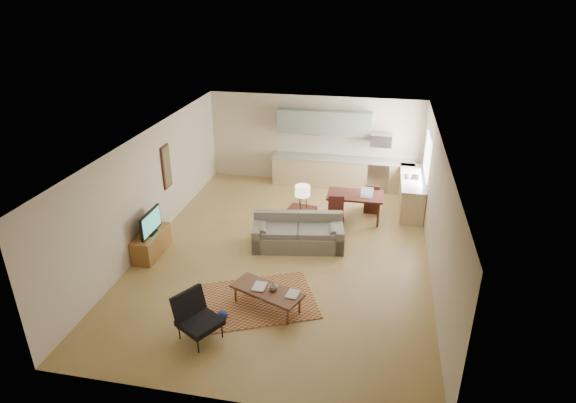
% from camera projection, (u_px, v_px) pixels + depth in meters
% --- Properties ---
extents(room, '(9.00, 9.00, 9.00)m').
position_uv_depth(room, '(285.00, 199.00, 10.71)').
color(room, olive).
rests_on(room, ground).
extents(kitchen_counter_back, '(4.26, 0.64, 0.92)m').
position_uv_depth(kitchen_counter_back, '(342.00, 173.00, 14.65)').
color(kitchen_counter_back, tan).
rests_on(kitchen_counter_back, ground).
extents(kitchen_counter_right, '(0.64, 2.26, 0.92)m').
position_uv_depth(kitchen_counter_right, '(411.00, 193.00, 13.24)').
color(kitchen_counter_right, tan).
rests_on(kitchen_counter_right, ground).
extents(kitchen_range, '(0.62, 0.62, 0.90)m').
position_uv_depth(kitchen_range, '(378.00, 175.00, 14.46)').
color(kitchen_range, '#A5A8AD').
rests_on(kitchen_range, ground).
extents(kitchen_microwave, '(0.62, 0.40, 0.35)m').
position_uv_depth(kitchen_microwave, '(381.00, 140.00, 14.02)').
color(kitchen_microwave, '#A5A8AD').
rests_on(kitchen_microwave, room).
extents(upper_cabinets, '(2.80, 0.34, 0.70)m').
position_uv_depth(upper_cabinets, '(324.00, 122.00, 14.27)').
color(upper_cabinets, gray).
rests_on(upper_cabinets, room).
extents(window_right, '(0.02, 1.40, 1.05)m').
position_uv_depth(window_right, '(427.00, 156.00, 12.73)').
color(window_right, white).
rests_on(window_right, room).
extents(wall_art_left, '(0.06, 0.42, 1.10)m').
position_uv_depth(wall_art_left, '(167.00, 167.00, 11.99)').
color(wall_art_left, brown).
rests_on(wall_art_left, room).
extents(triptych, '(1.70, 0.04, 0.50)m').
position_uv_depth(triptych, '(311.00, 127.00, 14.54)').
color(triptych, '#F6E4B9').
rests_on(triptych, room).
extents(rug, '(2.79, 2.42, 0.02)m').
position_uv_depth(rug, '(255.00, 301.00, 9.50)').
color(rug, maroon).
rests_on(rug, floor).
extents(sofa, '(2.34, 1.32, 0.77)m').
position_uv_depth(sofa, '(298.00, 232.00, 11.31)').
color(sofa, '#6B6457').
rests_on(sofa, floor).
extents(coffee_table, '(1.51, 1.05, 0.42)m').
position_uv_depth(coffee_table, '(267.00, 299.00, 9.23)').
color(coffee_table, '#51301F').
rests_on(coffee_table, floor).
extents(book_a, '(0.28, 0.35, 0.03)m').
position_uv_depth(book_a, '(253.00, 286.00, 9.24)').
color(book_a, maroon).
rests_on(book_a, coffee_table).
extents(book_b, '(0.30, 0.36, 0.02)m').
position_uv_depth(book_b, '(287.00, 293.00, 9.03)').
color(book_b, navy).
rests_on(book_b, coffee_table).
extents(vase, '(0.23, 0.23, 0.18)m').
position_uv_depth(vase, '(273.00, 286.00, 9.09)').
color(vase, black).
rests_on(vase, coffee_table).
extents(armchair, '(1.02, 1.02, 0.85)m').
position_uv_depth(armchair, '(200.00, 319.00, 8.35)').
color(armchair, black).
rests_on(armchair, floor).
extents(tv_credenza, '(0.46, 1.19, 0.55)m').
position_uv_depth(tv_credenza, '(152.00, 243.00, 11.05)').
color(tv_credenza, brown).
rests_on(tv_credenza, floor).
extents(tv, '(0.09, 0.91, 0.55)m').
position_uv_depth(tv, '(151.00, 222.00, 10.82)').
color(tv, black).
rests_on(tv, tv_credenza).
extents(console_table, '(0.70, 0.53, 0.75)m').
position_uv_depth(console_table, '(302.00, 221.00, 11.85)').
color(console_table, '#3A1711').
rests_on(console_table, floor).
extents(table_lamp, '(0.41, 0.41, 0.60)m').
position_uv_depth(table_lamp, '(302.00, 196.00, 11.57)').
color(table_lamp, beige).
rests_on(table_lamp, console_table).
extents(dining_table, '(1.44, 0.83, 0.73)m').
position_uv_depth(dining_table, '(355.00, 207.00, 12.63)').
color(dining_table, '#3A1711').
rests_on(dining_table, floor).
extents(dining_chair_near, '(0.45, 0.46, 0.84)m').
position_uv_depth(dining_chair_near, '(336.00, 214.00, 12.12)').
color(dining_chair_near, '#3A1711').
rests_on(dining_chair_near, floor).
extents(dining_chair_far, '(0.41, 0.43, 0.82)m').
position_uv_depth(dining_chair_far, '(372.00, 197.00, 13.09)').
color(dining_chair_far, '#3A1711').
rests_on(dining_chair_far, floor).
extents(laptop, '(0.33, 0.26, 0.23)m').
position_uv_depth(laptop, '(367.00, 193.00, 12.29)').
color(laptop, '#A5A8AD').
rests_on(laptop, dining_table).
extents(soap_bottle, '(0.11, 0.11, 0.19)m').
position_uv_depth(soap_bottle, '(410.00, 174.00, 13.02)').
color(soap_bottle, '#F6E4B9').
rests_on(soap_bottle, kitchen_counter_right).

